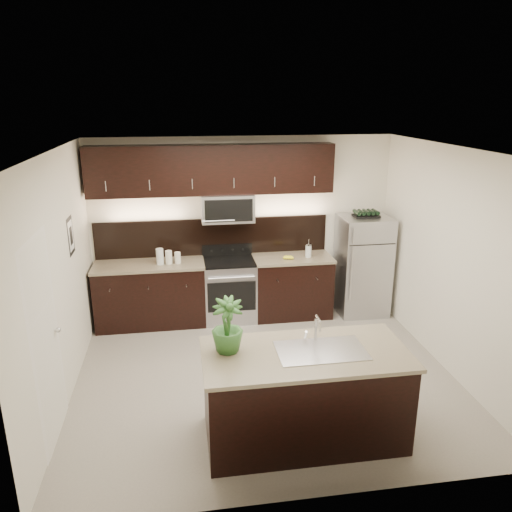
% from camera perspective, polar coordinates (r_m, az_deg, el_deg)
% --- Properties ---
extents(ground, '(4.50, 4.50, 0.00)m').
position_cam_1_polar(ground, '(6.26, 1.02, -13.38)').
color(ground, gray).
rests_on(ground, ground).
extents(room_walls, '(4.52, 4.02, 2.71)m').
position_cam_1_polar(room_walls, '(5.52, 0.05, 1.55)').
color(room_walls, silver).
rests_on(room_walls, ground).
extents(counter_run, '(3.51, 0.65, 0.94)m').
position_cam_1_polar(counter_run, '(7.51, -4.60, -3.91)').
color(counter_run, black).
rests_on(counter_run, ground).
extents(upper_fixtures, '(3.49, 0.40, 1.66)m').
position_cam_1_polar(upper_fixtures, '(7.21, -4.81, 8.95)').
color(upper_fixtures, black).
rests_on(upper_fixtures, counter_run).
extents(island, '(1.96, 0.96, 0.94)m').
position_cam_1_polar(island, '(5.05, 5.54, -15.52)').
color(island, black).
rests_on(island, ground).
extents(sink_faucet, '(0.84, 0.50, 0.28)m').
position_cam_1_polar(sink_faucet, '(4.85, 7.43, -10.47)').
color(sink_faucet, silver).
rests_on(sink_faucet, island).
extents(refrigerator, '(0.74, 0.67, 1.53)m').
position_cam_1_polar(refrigerator, '(7.83, 12.07, -1.05)').
color(refrigerator, '#B2B2B7').
rests_on(refrigerator, ground).
extents(wine_rack, '(0.38, 0.23, 0.09)m').
position_cam_1_polar(wine_rack, '(7.61, 12.46, 4.72)').
color(wine_rack, black).
rests_on(wine_rack, refrigerator).
extents(plant, '(0.30, 0.30, 0.53)m').
position_cam_1_polar(plant, '(4.70, -3.30, -7.93)').
color(plant, '#2D5C24').
rests_on(plant, island).
extents(canisters, '(0.35, 0.11, 0.23)m').
position_cam_1_polar(canisters, '(7.26, -10.18, -0.11)').
color(canisters, silver).
rests_on(canisters, counter_run).
extents(french_press, '(0.09, 0.09, 0.27)m').
position_cam_1_polar(french_press, '(7.49, 6.01, 0.62)').
color(french_press, silver).
rests_on(french_press, counter_run).
extents(bananas, '(0.19, 0.16, 0.05)m').
position_cam_1_polar(bananas, '(7.41, 3.39, -0.13)').
color(bananas, yellow).
rests_on(bananas, counter_run).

